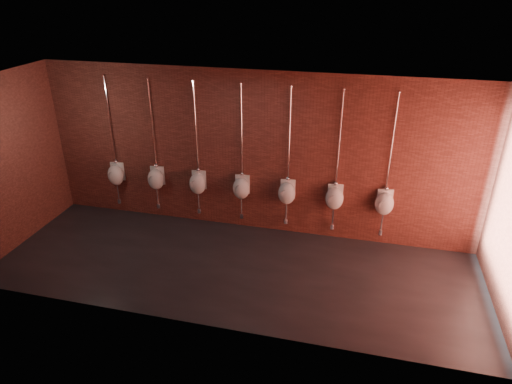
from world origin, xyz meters
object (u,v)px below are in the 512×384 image
at_px(urinal_0, 116,174).
at_px(urinal_5, 335,197).
at_px(urinal_3, 241,187).
at_px(urinal_1, 156,178).
at_px(urinal_4, 287,192).
at_px(urinal_6, 384,203).
at_px(urinal_2, 198,183).

relative_size(urinal_0, urinal_5, 1.00).
distance_m(urinal_3, urinal_5, 1.82).
distance_m(urinal_0, urinal_5, 4.55).
height_order(urinal_1, urinal_5, same).
distance_m(urinal_3, urinal_4, 0.91).
bearing_deg(urinal_4, urinal_6, 0.00).
relative_size(urinal_1, urinal_2, 1.00).
distance_m(urinal_2, urinal_5, 2.73).
relative_size(urinal_3, urinal_4, 1.00).
bearing_deg(urinal_2, urinal_6, 0.00).
height_order(urinal_1, urinal_3, same).
bearing_deg(urinal_6, urinal_4, 180.00).
xyz_separation_m(urinal_3, urinal_4, (0.91, 0.00, 0.00)).
xyz_separation_m(urinal_2, urinal_5, (2.73, 0.00, 0.00)).
height_order(urinal_1, urinal_6, same).
height_order(urinal_5, urinal_6, same).
xyz_separation_m(urinal_3, urinal_6, (2.73, 0.00, 0.00)).
bearing_deg(urinal_1, urinal_4, 0.00).
distance_m(urinal_2, urinal_3, 0.91).
height_order(urinal_2, urinal_5, same).
bearing_deg(urinal_1, urinal_2, 0.00).
xyz_separation_m(urinal_0, urinal_2, (1.82, 0.00, 0.00)).
xyz_separation_m(urinal_4, urinal_6, (1.82, 0.00, 0.00)).
bearing_deg(urinal_5, urinal_2, 180.00).
bearing_deg(urinal_3, urinal_1, 180.00).
height_order(urinal_0, urinal_3, same).
bearing_deg(urinal_4, urinal_0, 180.00).
bearing_deg(urinal_1, urinal_3, 0.00).
bearing_deg(urinal_3, urinal_6, 0.00).
relative_size(urinal_4, urinal_6, 1.00).
distance_m(urinal_0, urinal_4, 3.64).
relative_size(urinal_3, urinal_5, 1.00).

